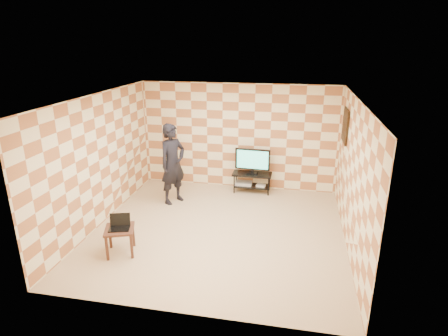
{
  "coord_description": "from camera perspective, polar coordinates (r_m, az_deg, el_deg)",
  "views": [
    {
      "loc": [
        1.42,
        -6.68,
        3.72
      ],
      "look_at": [
        0.0,
        0.6,
        1.15
      ],
      "focal_mm": 30.0,
      "sensor_mm": 36.0,
      "label": 1
    }
  ],
  "objects": [
    {
      "name": "dvd_player",
      "position": [
        9.62,
        3.04,
        -2.32
      ],
      "size": [
        0.42,
        0.3,
        0.07
      ],
      "primitive_type": "cube",
      "rotation": [
        0.0,
        0.0,
        -0.01
      ],
      "color": "#B5B5B7",
      "rests_on": "tv_stand"
    },
    {
      "name": "wall_front",
      "position": [
        5.01,
        -6.91,
        -9.27
      ],
      "size": [
        5.0,
        0.02,
        2.7
      ],
      "primitive_type": "cube",
      "color": "#F4E5B4",
      "rests_on": "ground"
    },
    {
      "name": "wall_back",
      "position": [
        9.58,
        2.19,
        4.78
      ],
      "size": [
        5.0,
        0.02,
        2.7
      ],
      "primitive_type": "cube",
      "color": "#F4E5B4",
      "rests_on": "ground"
    },
    {
      "name": "laptop",
      "position": [
        7.04,
        -15.61,
        -8.38
      ],
      "size": [
        0.43,
        0.38,
        0.24
      ],
      "color": "black",
      "rests_on": "side_table"
    },
    {
      "name": "wall_art",
      "position": [
        8.48,
        18.01,
        6.13
      ],
      "size": [
        0.04,
        0.72,
        0.72
      ],
      "color": "black",
      "rests_on": "wall_right"
    },
    {
      "name": "game_console",
      "position": [
        9.53,
        5.63,
        -2.67
      ],
      "size": [
        0.24,
        0.19,
        0.05
      ],
      "primitive_type": "cube",
      "rotation": [
        0.0,
        0.0,
        -0.11
      ],
      "color": "silver",
      "rests_on": "tv_stand"
    },
    {
      "name": "person",
      "position": [
        8.8,
        -7.82,
        0.62
      ],
      "size": [
        0.75,
        0.83,
        1.91
      ],
      "primitive_type": "imported",
      "rotation": [
        0.0,
        0.0,
        1.02
      ],
      "color": "black",
      "rests_on": "floor"
    },
    {
      "name": "tv_stand",
      "position": [
        9.52,
        4.3,
        -1.57
      ],
      "size": [
        0.98,
        0.44,
        0.5
      ],
      "color": "black",
      "rests_on": "floor"
    },
    {
      "name": "wall_left",
      "position": [
        8.1,
        -18.5,
        1.08
      ],
      "size": [
        0.02,
        5.0,
        2.7
      ],
      "primitive_type": "cube",
      "color": "#F4E5B4",
      "rests_on": "ground"
    },
    {
      "name": "ceiling",
      "position": [
        6.9,
        -0.97,
        10.62
      ],
      "size": [
        5.0,
        5.0,
        0.02
      ],
      "primitive_type": "cube",
      "color": "white",
      "rests_on": "wall_back"
    },
    {
      "name": "floor",
      "position": [
        7.77,
        -0.86,
        -9.47
      ],
      "size": [
        5.0,
        5.0,
        0.0
      ],
      "primitive_type": "plane",
      "color": "tan",
      "rests_on": "ground"
    },
    {
      "name": "wall_right",
      "position": [
        7.16,
        19.06,
        -1.28
      ],
      "size": [
        0.02,
        5.0,
        2.7
      ],
      "primitive_type": "cube",
      "color": "#F4E5B4",
      "rests_on": "ground"
    },
    {
      "name": "tv",
      "position": [
        9.36,
        4.37,
        1.22
      ],
      "size": [
        0.88,
        0.18,
        0.64
      ],
      "color": "black",
      "rests_on": "tv_stand"
    },
    {
      "name": "side_table",
      "position": [
        7.09,
        -15.61,
        -9.47
      ],
      "size": [
        0.65,
        0.65,
        0.5
      ],
      "color": "#3D1F15",
      "rests_on": "floor"
    }
  ]
}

